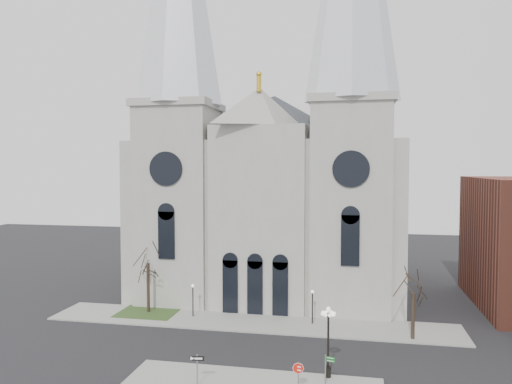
% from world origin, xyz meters
% --- Properties ---
extents(ground, '(160.00, 160.00, 0.00)m').
position_xyz_m(ground, '(0.00, 0.00, 0.00)').
color(ground, black).
rests_on(ground, ground).
extents(sidewalk_far, '(40.00, 6.00, 0.14)m').
position_xyz_m(sidewalk_far, '(0.00, 11.00, 0.07)').
color(sidewalk_far, gray).
rests_on(sidewalk_far, ground).
extents(grass_patch, '(6.00, 5.00, 0.18)m').
position_xyz_m(grass_patch, '(-11.00, 12.00, 0.09)').
color(grass_patch, '#25401B').
rests_on(grass_patch, ground).
extents(cathedral, '(33.00, 26.66, 54.00)m').
position_xyz_m(cathedral, '(0.00, 22.86, 18.48)').
color(cathedral, '#9B9890').
rests_on(cathedral, ground).
extents(tree_left, '(3.20, 3.20, 7.50)m').
position_xyz_m(tree_left, '(-11.00, 12.00, 5.58)').
color(tree_left, black).
rests_on(tree_left, ground).
extents(tree_right, '(3.20, 3.20, 6.00)m').
position_xyz_m(tree_right, '(15.00, 9.00, 4.47)').
color(tree_right, black).
rests_on(tree_right, ground).
extents(ped_lamp_left, '(0.32, 0.32, 3.26)m').
position_xyz_m(ped_lamp_left, '(-6.00, 11.50, 2.33)').
color(ped_lamp_left, black).
rests_on(ped_lamp_left, sidewalk_far).
extents(ped_lamp_right, '(0.32, 0.32, 3.26)m').
position_xyz_m(ped_lamp_right, '(6.00, 11.50, 2.33)').
color(ped_lamp_right, black).
rests_on(ped_lamp_right, sidewalk_far).
extents(stop_sign, '(0.75, 0.23, 2.14)m').
position_xyz_m(stop_sign, '(6.31, -3.55, 1.69)').
color(stop_sign, slate).
rests_on(stop_sign, sidewalk_near).
extents(globe_lamp, '(1.39, 1.39, 5.12)m').
position_xyz_m(globe_lamp, '(8.11, -0.50, 3.36)').
color(globe_lamp, black).
rests_on(globe_lamp, sidewalk_near).
extents(one_way_sign, '(0.98, 0.19, 2.25)m').
position_xyz_m(one_way_sign, '(-0.62, -3.78, 1.65)').
color(one_way_sign, slate).
rests_on(one_way_sign, sidewalk_near).
extents(street_name_sign, '(0.70, 0.21, 2.21)m').
position_xyz_m(street_name_sign, '(8.09, -2.08, 1.45)').
color(street_name_sign, slate).
rests_on(street_name_sign, sidewalk_near).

